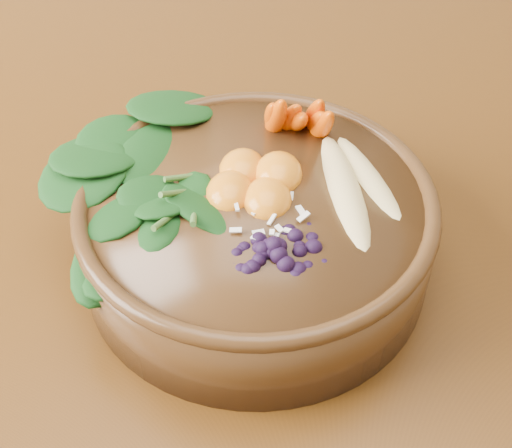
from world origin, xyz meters
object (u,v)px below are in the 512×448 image
Objects in this scene: stoneware_bowl at (256,233)px; carrot_cluster at (301,94)px; mandarin_cluster at (254,168)px; banana_halves at (358,169)px; kale_heap at (189,136)px; blueberry_pile at (275,233)px; dining_table at (296,274)px.

carrot_cluster is at bearing 71.78° from stoneware_bowl.
mandarin_cluster is at bearing -129.81° from carrot_cluster.
kale_heap is at bearing 156.45° from banana_halves.
blueberry_pile is (0.02, -0.07, 0.00)m from mandarin_cluster.
banana_halves is (0.04, -0.05, 0.18)m from dining_table.
mandarin_cluster reaches higher than banana_halves.
kale_heap reaches higher than blueberry_pile.
mandarin_cluster is (0.06, -0.03, -0.01)m from kale_heap.
kale_heap is 2.07× the size of mandarin_cluster.
kale_heap is at bearing -169.49° from carrot_cluster.
blueberry_pile is at bearing -109.55° from carrot_cluster.
banana_halves is at bearing -8.07° from kale_heap.
mandarin_cluster reaches higher than stoneware_bowl.
dining_table is 0.23m from blueberry_pile.
blueberry_pile reaches higher than mandarin_cluster.
blueberry_pile is at bearing -141.51° from banana_halves.
dining_table is 12.10× the size of blueberry_pile.
dining_table is 9.66× the size of banana_halves.
mandarin_cluster is at bearing 106.21° from blueberry_pile.
banana_halves is (0.08, 0.03, 0.05)m from stoneware_bowl.
carrot_cluster is 0.15m from blueberry_pile.
dining_table is at bearing -85.96° from carrot_cluster.
kale_heap is at bearing -162.62° from dining_table.
kale_heap reaches higher than stoneware_bowl.
carrot_cluster reaches higher than mandarin_cluster.
carrot_cluster is 0.60× the size of blueberry_pile.
dining_table is 20.27× the size of carrot_cluster.
mandarin_cluster is 0.08m from blueberry_pile.
stoneware_bowl is 2.16× the size of blueberry_pile.
blueberry_pile is at bearing -96.62° from dining_table.
mandarin_cluster reaches higher than dining_table.
stoneware_bowl is 0.10m from banana_halves.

